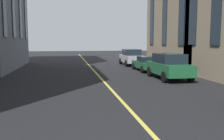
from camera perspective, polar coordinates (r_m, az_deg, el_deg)
The scene contains 4 objects.
lane_centre_line at distance 15.21m, azimuth -0.76°, elevation -3.86°, with size 80.00×0.16×0.01m.
car_green_near at distance 23.58m, azimuth 8.03°, elevation 1.48°, with size 4.40×1.95×1.37m.
car_green_parked_a at distance 18.76m, azimuth 12.92°, elevation 0.92°, with size 4.70×2.14×1.88m.
car_silver_mid at distance 29.18m, azimuth 4.45°, elevation 3.01°, with size 4.70×2.14×1.88m.
Camera 1 is at (5.23, 2.43, 2.74)m, focal length 39.85 mm.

